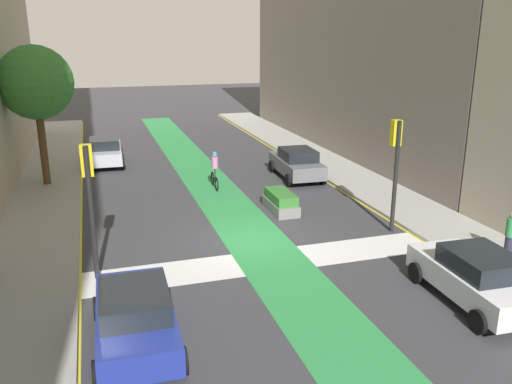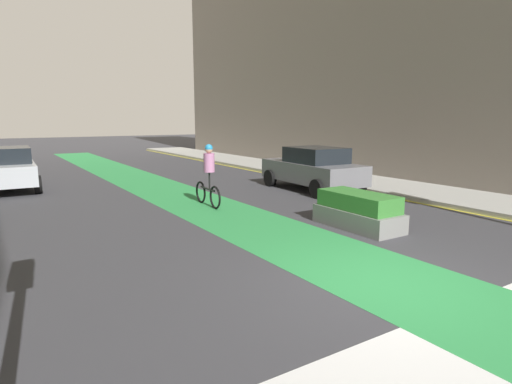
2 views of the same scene
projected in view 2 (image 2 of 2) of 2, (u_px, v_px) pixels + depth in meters
ground_plane at (386, 283)px, 6.77m from camera, size 120.00×120.00×0.00m
bike_lane_paint at (393, 280)px, 6.86m from camera, size 2.40×60.00×0.01m
car_grey_right_far at (313, 168)px, 15.41m from camera, size 2.19×4.28×1.57m
car_silver_left_far at (6, 168)px, 15.40m from camera, size 2.13×4.26×1.57m
cyclist_in_lane at (208, 174)px, 12.49m from camera, size 0.32×1.73×1.86m
median_planter at (358, 211)px, 10.13m from camera, size 0.96×2.19×0.85m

